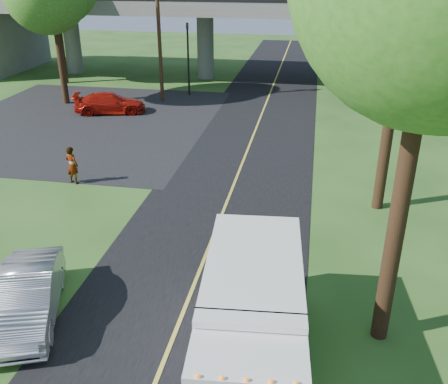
% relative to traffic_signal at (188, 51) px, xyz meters
% --- Properties ---
extents(ground, '(120.00, 120.00, 0.00)m').
position_rel_traffic_signal_xyz_m(ground, '(6.00, -26.00, -3.20)').
color(ground, '#2A4F1C').
rests_on(ground, ground).
extents(road, '(7.00, 90.00, 0.02)m').
position_rel_traffic_signal_xyz_m(road, '(6.00, -16.00, -3.19)').
color(road, black).
rests_on(road, ground).
extents(parking_lot, '(16.00, 18.00, 0.01)m').
position_rel_traffic_signal_xyz_m(parking_lot, '(-5.00, -8.00, -3.19)').
color(parking_lot, black).
rests_on(parking_lot, ground).
extents(lane_line, '(0.12, 90.00, 0.01)m').
position_rel_traffic_signal_xyz_m(lane_line, '(6.00, -16.00, -3.17)').
color(lane_line, gold).
rests_on(lane_line, road).
extents(overpass, '(54.00, 10.00, 7.30)m').
position_rel_traffic_signal_xyz_m(overpass, '(6.00, 6.00, 1.36)').
color(overpass, slate).
rests_on(overpass, ground).
extents(traffic_signal, '(0.18, 0.22, 5.20)m').
position_rel_traffic_signal_xyz_m(traffic_signal, '(0.00, 0.00, 0.00)').
color(traffic_signal, black).
rests_on(traffic_signal, ground).
extents(utility_pole, '(1.60, 0.26, 9.00)m').
position_rel_traffic_signal_xyz_m(utility_pole, '(-1.50, -2.00, 1.40)').
color(utility_pole, '#472D19').
rests_on(utility_pole, ground).
extents(step_van, '(2.91, 6.65, 2.72)m').
position_rel_traffic_signal_xyz_m(step_van, '(8.19, -26.72, -1.72)').
color(step_van, white).
rests_on(step_van, ground).
extents(red_sedan, '(4.94, 3.00, 1.34)m').
position_rel_traffic_signal_xyz_m(red_sedan, '(-3.97, -5.77, -2.53)').
color(red_sedan, '#A21309').
rests_on(red_sedan, ground).
extents(silver_sedan, '(2.94, 4.61, 1.43)m').
position_rel_traffic_signal_xyz_m(silver_sedan, '(1.76, -26.00, -2.48)').
color(silver_sedan, gray).
rests_on(silver_sedan, ground).
extents(pedestrian, '(0.73, 0.59, 1.76)m').
position_rel_traffic_signal_xyz_m(pedestrian, '(-1.24, -16.95, -2.32)').
color(pedestrian, gray).
rests_on(pedestrian, ground).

